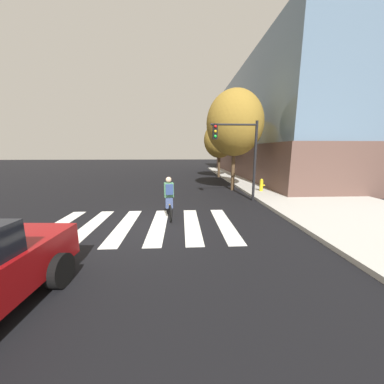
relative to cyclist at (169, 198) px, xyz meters
The scene contains 9 objects.
ground_plane 1.45m from the cyclist, 139.34° to the right, with size 120.00×120.00×0.00m, color black.
sidewalk 7.93m from the cyclist, ahead, with size 6.50×50.00×0.15m, color #B2AFA8.
crosswalk_stripes 1.49m from the cyclist, 141.52° to the right, with size 6.67×3.78×0.01m.
cyclist is the anchor object (origin of this frame).
traffic_light_near 5.05m from the cyclist, 39.30° to the left, with size 2.47×0.28×4.20m.
fire_hydrant 7.51m from the cyclist, 41.35° to the left, with size 0.33×0.22×0.78m.
street_tree_near 8.20m from the cyclist, 56.61° to the left, with size 3.71×3.71×6.60m.
street_tree_mid 14.48m from the cyclist, 71.99° to the left, with size 3.13×3.13×5.56m.
corner_building 22.39m from the cyclist, 42.76° to the left, with size 19.42×23.80×10.88m.
Camera 1 is at (1.38, -7.48, 2.68)m, focal length 19.90 mm.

